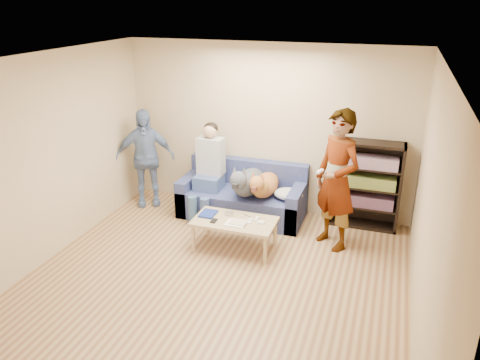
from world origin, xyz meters
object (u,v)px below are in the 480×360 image
(dog_tan, at_px, (264,185))
(person_standing_right, at_px, (337,181))
(sofa, at_px, (243,198))
(bookshelf, at_px, (366,183))
(person_standing_left, at_px, (145,158))
(dog_gray, at_px, (247,182))
(coffee_table, at_px, (235,223))
(notebook_blue, at_px, (208,214))
(camera_silver, at_px, (229,214))
(person_seated, at_px, (209,167))

(dog_tan, bearing_deg, person_standing_right, -18.13)
(sofa, xyz_separation_m, bookshelf, (1.80, 0.23, 0.40))
(bookshelf, bearing_deg, person_standing_left, -174.42)
(dog_gray, distance_m, coffee_table, 0.89)
(dog_gray, bearing_deg, notebook_blue, -110.95)
(dog_tan, distance_m, coffee_table, 0.92)
(person_standing_right, relative_size, notebook_blue, 7.32)
(person_standing_right, height_order, coffee_table, person_standing_right)
(notebook_blue, distance_m, coffee_table, 0.41)
(camera_silver, xyz_separation_m, coffee_table, (0.12, -0.12, -0.07))
(person_seated, bearing_deg, sofa, 13.81)
(person_standing_right, height_order, dog_tan, person_standing_right)
(notebook_blue, height_order, bookshelf, bookshelf)
(person_standing_left, bearing_deg, sofa, -24.84)
(person_standing_left, distance_m, sofa, 1.71)
(dog_gray, relative_size, coffee_table, 1.13)
(notebook_blue, height_order, coffee_table, notebook_blue)
(person_standing_right, relative_size, sofa, 1.00)
(dog_gray, height_order, coffee_table, dog_gray)
(person_standing_right, height_order, dog_gray, person_standing_right)
(person_standing_left, relative_size, bookshelf, 1.22)
(camera_silver, xyz_separation_m, bookshelf, (1.70, 1.15, 0.23))
(notebook_blue, xyz_separation_m, sofa, (0.18, 0.98, -0.15))
(dog_tan, bearing_deg, bookshelf, 15.38)
(coffee_table, bearing_deg, dog_tan, 80.00)
(sofa, height_order, dog_tan, dog_tan)
(notebook_blue, xyz_separation_m, bookshelf, (1.98, 1.22, 0.25))
(camera_silver, distance_m, person_seated, 1.05)
(bookshelf, bearing_deg, coffee_table, -141.26)
(person_standing_right, height_order, sofa, person_standing_right)
(notebook_blue, bearing_deg, bookshelf, 31.59)
(person_standing_left, distance_m, coffee_table, 2.11)
(dog_tan, distance_m, bookshelf, 1.48)
(camera_silver, distance_m, dog_gray, 0.75)
(person_seated, relative_size, coffee_table, 1.34)
(sofa, bearing_deg, bookshelf, 7.40)
(dog_tan, bearing_deg, person_standing_left, 178.34)
(camera_silver, relative_size, dog_gray, 0.09)
(person_standing_right, distance_m, bookshelf, 0.87)
(notebook_blue, xyz_separation_m, dog_gray, (0.30, 0.80, 0.20))
(person_standing_right, xyz_separation_m, sofa, (-1.47, 0.52, -0.67))
(person_standing_left, xyz_separation_m, dog_tan, (2.00, -0.06, -0.19))
(person_standing_right, distance_m, dog_tan, 1.20)
(notebook_blue, height_order, dog_gray, dog_gray)
(person_standing_left, xyz_separation_m, sofa, (1.62, 0.10, -0.52))
(camera_silver, bearing_deg, person_standing_left, 154.71)
(dog_gray, distance_m, dog_tan, 0.25)
(person_standing_left, xyz_separation_m, notebook_blue, (1.44, -0.88, -0.36))
(person_standing_left, height_order, dog_tan, person_standing_left)
(person_standing_left, xyz_separation_m, camera_silver, (1.72, -0.81, -0.35))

